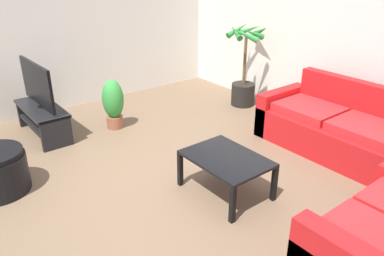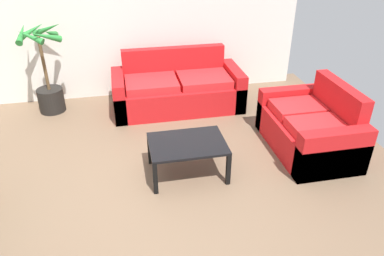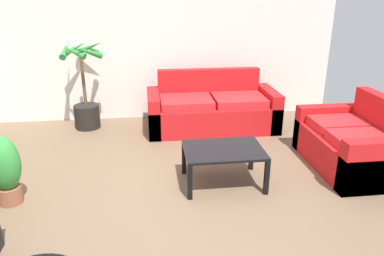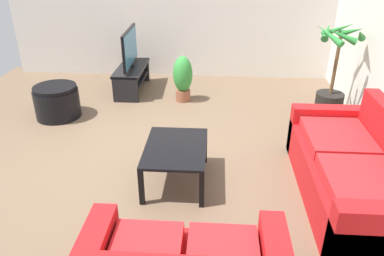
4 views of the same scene
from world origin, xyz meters
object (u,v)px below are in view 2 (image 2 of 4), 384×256
object	(u,v)px
potted_palm	(48,81)
couch_main	(177,90)
coffee_table	(187,147)
couch_loveseat	(310,129)

from	to	relation	value
potted_palm	couch_main	bearing A→B (deg)	-7.63
coffee_table	couch_loveseat	bearing A→B (deg)	7.57
couch_main	coffee_table	size ratio (longest dim) A/B	2.28
couch_main	couch_loveseat	world-z (taller)	same
couch_loveseat	potted_palm	xyz separation A→B (m)	(-3.50, 1.86, 0.22)
couch_loveseat	potted_palm	bearing A→B (deg)	152.03
couch_main	potted_palm	bearing A→B (deg)	172.37
couch_main	potted_palm	size ratio (longest dim) A/B	1.46
couch_loveseat	potted_palm	distance (m)	3.97
potted_palm	coffee_table	bearing A→B (deg)	-49.05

